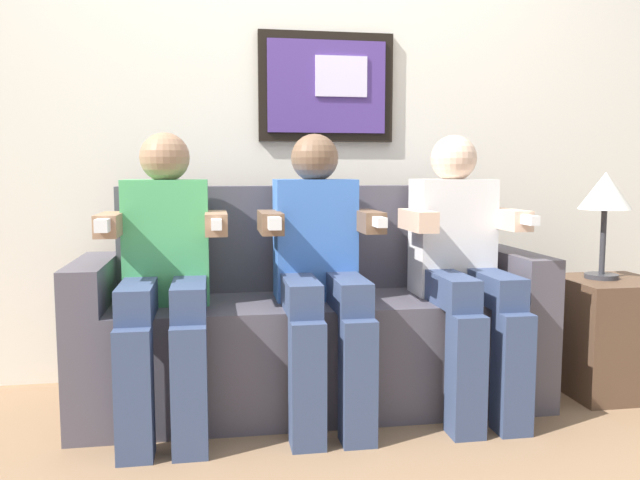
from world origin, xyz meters
name	(u,v)px	position (x,y,z in m)	size (l,w,h in m)	color
ground_plane	(327,431)	(0.00, 0.00, 0.00)	(5.56, 5.56, 0.00)	#8C6B4C
back_wall_assembly	(299,98)	(0.00, 0.76, 1.30)	(4.28, 0.10, 2.60)	silver
couch	(313,328)	(0.00, 0.33, 0.31)	(1.88, 0.58, 0.90)	#514C56
person_on_left	(165,268)	(-0.58, 0.16, 0.61)	(0.46, 0.56, 1.11)	#4CB266
person_in_middle	(320,264)	(0.00, 0.16, 0.61)	(0.46, 0.56, 1.11)	#3F72CC
person_on_right	(463,261)	(0.58, 0.16, 0.61)	(0.46, 0.56, 1.11)	white
side_table_right	(609,336)	(1.29, 0.22, 0.25)	(0.40, 0.40, 0.50)	brown
table_lamp	(605,196)	(1.25, 0.25, 0.86)	(0.22, 0.22, 0.46)	#333338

